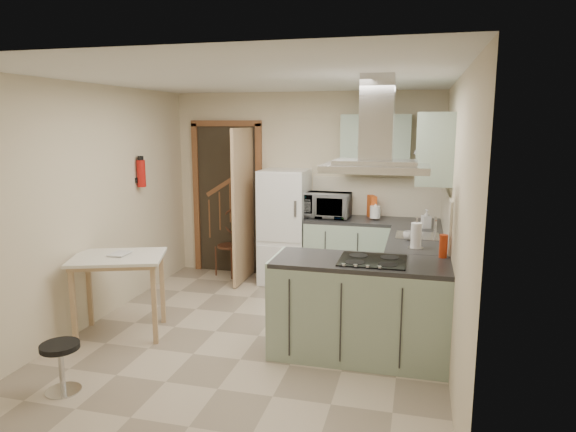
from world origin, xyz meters
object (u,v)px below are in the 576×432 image
(peninsula, at_px, (360,308))
(extractor_hood, at_px, (375,168))
(stool, at_px, (61,367))
(fridge, at_px, (285,227))
(bentwood_chair, at_px, (231,246))
(microwave, at_px, (328,205))
(drop_leaf_table, at_px, (120,295))

(peninsula, bearing_deg, extractor_hood, 0.00)
(stool, bearing_deg, extractor_hood, 28.05)
(fridge, xyz_separation_m, peninsula, (1.22, -1.98, -0.30))
(peninsula, distance_m, extractor_hood, 1.27)
(bentwood_chair, bearing_deg, peninsula, -24.37)
(bentwood_chair, bearing_deg, fridge, 14.05)
(microwave, bearing_deg, bentwood_chair, 177.50)
(peninsula, relative_size, extractor_hood, 1.72)
(peninsula, xyz_separation_m, microwave, (-0.65, 1.98, 0.61))
(extractor_hood, xyz_separation_m, microwave, (-0.75, 1.98, -0.66))
(peninsula, distance_m, drop_leaf_table, 2.37)
(bentwood_chair, xyz_separation_m, microwave, (1.38, -0.10, 0.65))
(extractor_hood, distance_m, stool, 3.02)
(drop_leaf_table, relative_size, bentwood_chair, 1.05)
(fridge, bearing_deg, peninsula, -58.26)
(bentwood_chair, bearing_deg, drop_leaf_table, -77.48)
(extractor_hood, bearing_deg, peninsula, 180.00)
(drop_leaf_table, bearing_deg, bentwood_chair, 61.26)
(extractor_hood, bearing_deg, drop_leaf_table, -177.50)
(peninsula, height_order, stool, peninsula)
(peninsula, relative_size, microwave, 2.72)
(microwave, bearing_deg, stool, -114.08)
(microwave, bearing_deg, extractor_hood, -67.51)
(fridge, distance_m, stool, 3.40)
(peninsula, height_order, microwave, microwave)
(fridge, relative_size, extractor_hood, 1.67)
(extractor_hood, xyz_separation_m, bentwood_chair, (-2.13, 2.08, -1.31))
(peninsula, relative_size, bentwood_chair, 1.88)
(peninsula, bearing_deg, fridge, 121.74)
(extractor_hood, relative_size, drop_leaf_table, 1.04)
(peninsula, relative_size, drop_leaf_table, 1.79)
(extractor_hood, relative_size, stool, 2.23)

